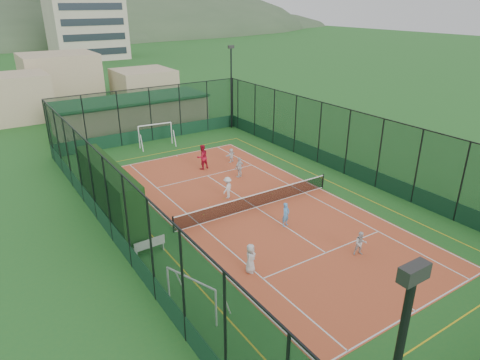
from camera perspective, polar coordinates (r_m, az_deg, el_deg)
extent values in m
plane|color=#226326|center=(27.56, 2.15, -3.69)|extent=(300.00, 300.00, 0.00)
cube|color=#CC4C2D|center=(27.56, 2.15, -3.68)|extent=(11.17, 23.97, 0.01)
cube|color=black|center=(26.11, -16.96, -1.83)|extent=(1.27, 8.45, 3.70)
imported|color=silver|center=(21.07, 1.41, -10.39)|extent=(0.88, 0.84, 1.52)
imported|color=#51A0E6|center=(25.22, 6.12, -4.59)|extent=(0.61, 0.48, 1.47)
imported|color=silver|center=(23.25, 15.78, -8.15)|extent=(0.81, 0.74, 1.33)
imported|color=white|center=(28.53, -1.67, -1.03)|extent=(1.12, 0.98, 1.50)
imported|color=silver|center=(31.91, -0.06, 1.69)|extent=(0.97, 0.57, 1.55)
imported|color=white|center=(35.01, -1.19, 3.32)|extent=(1.12, 0.69, 1.15)
imported|color=#B4132E|center=(33.55, -5.06, 3.08)|extent=(1.04, 0.86, 1.98)
sphere|color=#CCE033|center=(28.82, 0.45, -2.33)|extent=(0.07, 0.07, 0.07)
sphere|color=#CCE033|center=(28.71, -0.14, -2.43)|extent=(0.07, 0.07, 0.07)
sphere|color=#CCE033|center=(29.42, 4.31, -1.85)|extent=(0.07, 0.07, 0.07)
sphere|color=#CCE033|center=(26.67, -4.89, -4.62)|extent=(0.07, 0.07, 0.07)
sphere|color=#CCE033|center=(28.66, -2.15, -2.50)|extent=(0.07, 0.07, 0.07)
sphere|color=#CCE033|center=(30.51, 5.25, -0.94)|extent=(0.07, 0.07, 0.07)
sphere|color=#CCE033|center=(28.03, -4.09, -3.16)|extent=(0.07, 0.07, 0.07)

